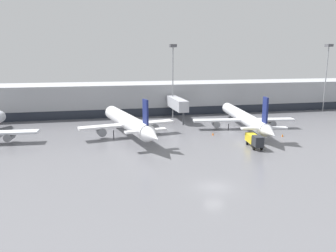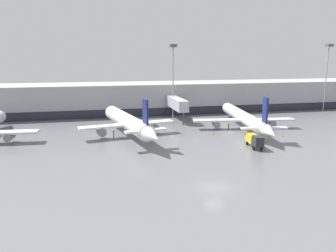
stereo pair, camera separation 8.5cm
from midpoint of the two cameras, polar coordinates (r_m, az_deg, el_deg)
ground_plane at (r=44.11m, az=8.00°, el=-10.48°), size 320.00×320.00×0.00m
terminal_building at (r=101.78m, az=-4.39°, el=4.94°), size 160.00×30.68×9.00m
parked_jet_0 at (r=79.74m, az=13.06°, el=1.39°), size 24.26×37.45×9.12m
parked_jet_3 at (r=70.35m, az=-7.07°, el=0.69°), size 20.74×33.91×9.30m
service_truck_1 at (r=63.79m, az=14.78°, el=-2.31°), size 2.39×6.11×2.57m
traffic_cone_0 at (r=74.52m, az=19.29°, el=-1.54°), size 0.37×0.37×0.56m
traffic_cone_1 at (r=72.30m, az=7.80°, el=-1.37°), size 0.44×0.44×0.57m
apron_light_mast_0 at (r=90.88m, az=0.83°, el=11.25°), size 1.80×1.80×20.19m
apron_light_mast_2 at (r=114.28m, az=26.02°, el=10.37°), size 1.80×1.80×20.70m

